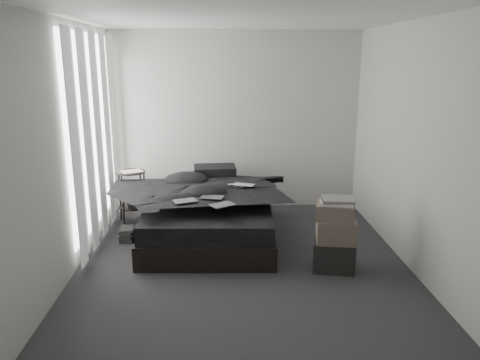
{
  "coord_description": "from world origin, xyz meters",
  "views": [
    {
      "loc": [
        -0.22,
        -4.78,
        2.21
      ],
      "look_at": [
        0.0,
        0.8,
        0.75
      ],
      "focal_mm": 35.0,
      "sensor_mm": 36.0,
      "label": 1
    }
  ],
  "objects_px": {
    "bed": "(211,227)",
    "laptop": "(240,180)",
    "side_stand": "(132,197)",
    "box_lower": "(334,255)"
  },
  "relations": [
    {
      "from": "bed",
      "to": "box_lower",
      "type": "bearing_deg",
      "value": -33.24
    },
    {
      "from": "bed",
      "to": "side_stand",
      "type": "distance_m",
      "value": 1.29
    },
    {
      "from": "laptop",
      "to": "bed",
      "type": "bearing_deg",
      "value": -154.5
    },
    {
      "from": "box_lower",
      "to": "side_stand",
      "type": "bearing_deg",
      "value": 146.42
    },
    {
      "from": "bed",
      "to": "side_stand",
      "type": "xyz_separation_m",
      "value": [
        -1.09,
        0.65,
        0.22
      ]
    },
    {
      "from": "laptop",
      "to": "side_stand",
      "type": "relative_size",
      "value": 0.46
    },
    {
      "from": "bed",
      "to": "laptop",
      "type": "height_order",
      "value": "laptop"
    },
    {
      "from": "laptop",
      "to": "box_lower",
      "type": "relative_size",
      "value": 0.74
    },
    {
      "from": "bed",
      "to": "laptop",
      "type": "distance_m",
      "value": 0.71
    },
    {
      "from": "side_stand",
      "to": "box_lower",
      "type": "relative_size",
      "value": 1.63
    }
  ]
}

